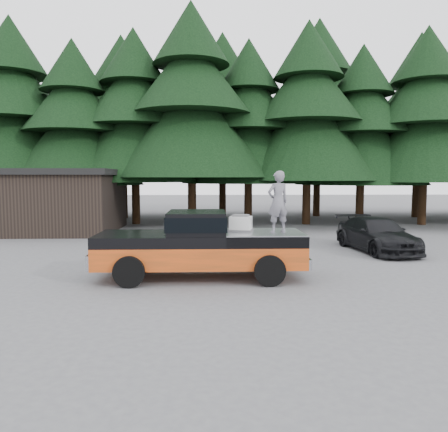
{
  "coord_description": "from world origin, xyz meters",
  "views": [
    {
      "loc": [
        -0.02,
        -11.58,
        2.89
      ],
      "look_at": [
        0.39,
        0.0,
        1.85
      ],
      "focal_mm": 35.0,
      "sensor_mm": 36.0,
      "label": 1
    }
  ],
  "objects_px": {
    "pickup_truck": "(200,255)",
    "utility_building": "(40,200)",
    "air_compressor": "(241,224)",
    "man_on_bed": "(278,202)",
    "parked_car": "(377,234)"
  },
  "relations": [
    {
      "from": "pickup_truck",
      "to": "utility_building",
      "type": "height_order",
      "value": "utility_building"
    },
    {
      "from": "pickup_truck",
      "to": "utility_building",
      "type": "bearing_deg",
      "value": 127.83
    },
    {
      "from": "air_compressor",
      "to": "pickup_truck",
      "type": "bearing_deg",
      "value": -157.62
    },
    {
      "from": "man_on_bed",
      "to": "utility_building",
      "type": "height_order",
      "value": "utility_building"
    },
    {
      "from": "man_on_bed",
      "to": "utility_building",
      "type": "xyz_separation_m",
      "value": [
        -10.93,
        11.4,
        -0.53
      ]
    },
    {
      "from": "pickup_truck",
      "to": "man_on_bed",
      "type": "height_order",
      "value": "man_on_bed"
    },
    {
      "from": "man_on_bed",
      "to": "air_compressor",
      "type": "bearing_deg",
      "value": -36.16
    },
    {
      "from": "man_on_bed",
      "to": "utility_building",
      "type": "bearing_deg",
      "value": -65.91
    },
    {
      "from": "utility_building",
      "to": "parked_car",
      "type": "bearing_deg",
      "value": -23.91
    },
    {
      "from": "air_compressor",
      "to": "parked_car",
      "type": "height_order",
      "value": "air_compressor"
    },
    {
      "from": "pickup_truck",
      "to": "man_on_bed",
      "type": "distance_m",
      "value": 2.67
    },
    {
      "from": "air_compressor",
      "to": "parked_car",
      "type": "distance_m",
      "value": 7.09
    },
    {
      "from": "man_on_bed",
      "to": "parked_car",
      "type": "xyz_separation_m",
      "value": [
        4.62,
        4.51,
        -1.54
      ]
    },
    {
      "from": "air_compressor",
      "to": "utility_building",
      "type": "height_order",
      "value": "utility_building"
    },
    {
      "from": "air_compressor",
      "to": "utility_building",
      "type": "relative_size",
      "value": 0.07
    }
  ]
}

